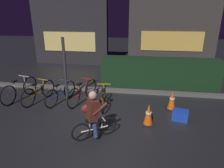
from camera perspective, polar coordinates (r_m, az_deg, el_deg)
The scene contains 15 objects.
ground_plane at distance 6.04m, azimuth -2.75°, elevation -9.89°, with size 40.00×40.00×0.00m, color black.
sidewalk_curb at distance 7.97m, azimuth 0.25°, elevation -1.79°, with size 12.00×0.24×0.12m, color #56544F.
hedge_row at distance 8.62m, azimuth 13.08°, elevation 3.17°, with size 4.80×0.70×1.21m, color black.
storefront_left at distance 12.41m, azimuth -11.69°, elevation 14.43°, with size 4.40×0.54×3.87m.
storefront_right at distance 12.47m, azimuth 16.86°, elevation 16.54°, with size 4.97×0.54×4.97m.
street_post at distance 7.09m, azimuth -13.11°, elevation 3.87°, with size 0.10×0.10×2.21m, color #2D2D33.
parked_bike_leftmost at distance 7.90m, azimuth -24.61°, elevation -1.52°, with size 0.47×1.72×0.80m.
parked_bike_left_mid at distance 7.46m, azimuth -20.01°, elevation -2.28°, with size 0.53×1.57×0.75m.
parked_bike_center_left at distance 7.18m, azimuth -14.24°, elevation -2.55°, with size 0.57×1.53×0.74m.
parked_bike_center_right at distance 7.03m, azimuth -8.28°, elevation -2.41°, with size 0.61×1.65×0.79m.
parked_bike_right_mid at distance 6.68m, azimuth -2.39°, elevation -3.76°, with size 0.46×1.52×0.71m.
traffic_cone_near at distance 5.72m, azimuth 10.27°, elevation -8.54°, with size 0.36×0.36×0.63m.
traffic_cone_far at distance 6.76m, azimuth 16.61°, elevation -4.41°, with size 0.36×0.36×0.65m.
blue_crate at distance 6.25m, azimuth 18.68°, elevation -8.33°, with size 0.44×0.32×0.30m, color #193DB7.
cyclist at distance 4.96m, azimuth -5.44°, elevation -8.67°, with size 1.03×0.67×1.25m.
Camera 1 is at (1.05, -5.15, 2.98)m, focal length 32.35 mm.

